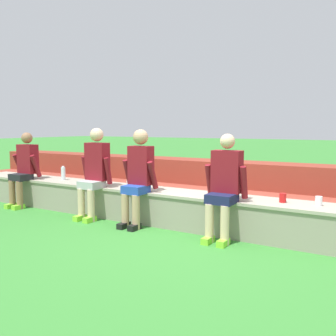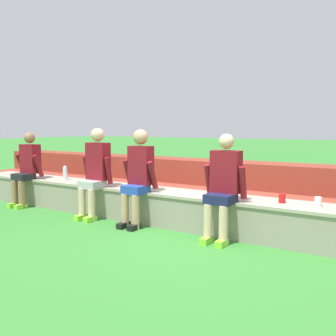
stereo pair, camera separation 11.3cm
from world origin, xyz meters
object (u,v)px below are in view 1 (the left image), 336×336
plastic_cup_middle (129,182)px  person_left_of_center (94,170)px  person_center (138,175)px  water_bottle_mid_right (63,173)px  person_far_left (24,167)px  plastic_cup_left_end (319,201)px  plastic_cup_right_end (283,198)px  person_right_of_center (224,184)px

plastic_cup_middle → person_left_of_center: bearing=-139.8°
person_center → plastic_cup_middle: bearing=140.0°
person_left_of_center → water_bottle_mid_right: (-1.04, 0.32, -0.15)m
person_left_of_center → water_bottle_mid_right: size_ratio=5.71×
person_far_left → person_left_of_center: 1.71m
person_center → plastic_cup_left_end: person_center is taller
water_bottle_mid_right → plastic_cup_middle: bearing=1.2°
person_left_of_center → plastic_cup_middle: (0.42, 0.35, -0.20)m
plastic_cup_right_end → person_center: bearing=-170.8°
person_right_of_center → plastic_cup_left_end: bearing=17.7°
person_center → person_far_left: bearing=179.3°
plastic_cup_middle → plastic_cup_left_end: plastic_cup_middle is taller
water_bottle_mid_right → plastic_cup_right_end: bearing=-0.2°
plastic_cup_middle → plastic_cup_right_end: bearing=-1.0°
person_far_left → water_bottle_mid_right: person_far_left is taller
person_right_of_center → water_bottle_mid_right: person_right_of_center is taller
water_bottle_mid_right → plastic_cup_left_end: 4.34m
person_left_of_center → water_bottle_mid_right: person_left_of_center is taller
person_left_of_center → plastic_cup_left_end: bearing=5.8°
person_center → person_right_of_center: 1.35m
person_far_left → person_right_of_center: 3.92m
person_far_left → plastic_cup_left_end: size_ratio=11.75×
person_center → plastic_cup_middle: size_ratio=11.42×
person_left_of_center → person_right_of_center: (2.21, -0.01, -0.04)m
person_left_of_center → person_right_of_center: size_ratio=1.05×
person_right_of_center → water_bottle_mid_right: 3.27m
person_far_left → person_center: (2.57, -0.03, 0.04)m
person_left_of_center → person_right_of_center: bearing=-0.3°
person_far_left → person_left_of_center: (1.71, -0.02, 0.05)m
water_bottle_mid_right → person_center: bearing=-10.2°
person_left_of_center → plastic_cup_middle: size_ratio=11.56×
person_center → plastic_cup_right_end: (2.01, 0.33, -0.20)m
water_bottle_mid_right → plastic_cup_middle: size_ratio=2.03×
water_bottle_mid_right → person_right_of_center: bearing=-5.9°
person_far_left → plastic_cup_right_end: (4.58, 0.29, -0.16)m
water_bottle_mid_right → person_far_left: bearing=-155.3°
water_bottle_mid_right → plastic_cup_right_end: water_bottle_mid_right is taller
person_left_of_center → plastic_cup_left_end: (3.30, 0.33, -0.21)m
person_far_left → plastic_cup_right_end: bearing=3.7°
person_right_of_center → plastic_cup_middle: bearing=168.4°
plastic_cup_right_end → person_right_of_center: bearing=-154.1°
person_left_of_center → plastic_cup_right_end: size_ratio=12.25×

